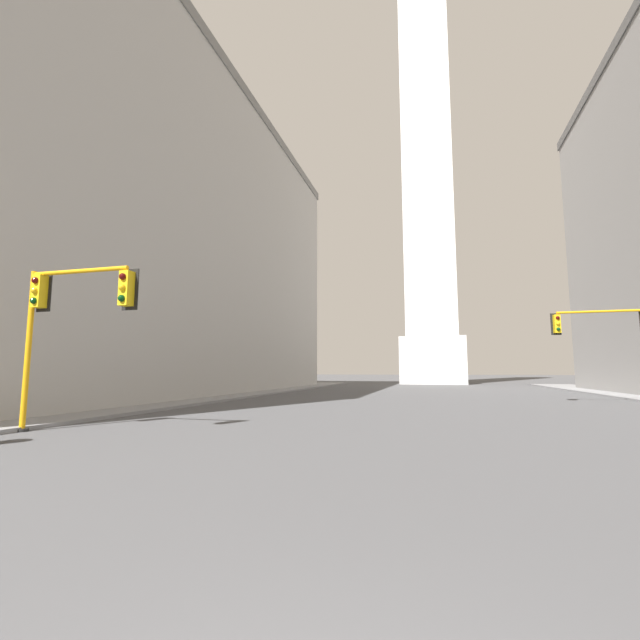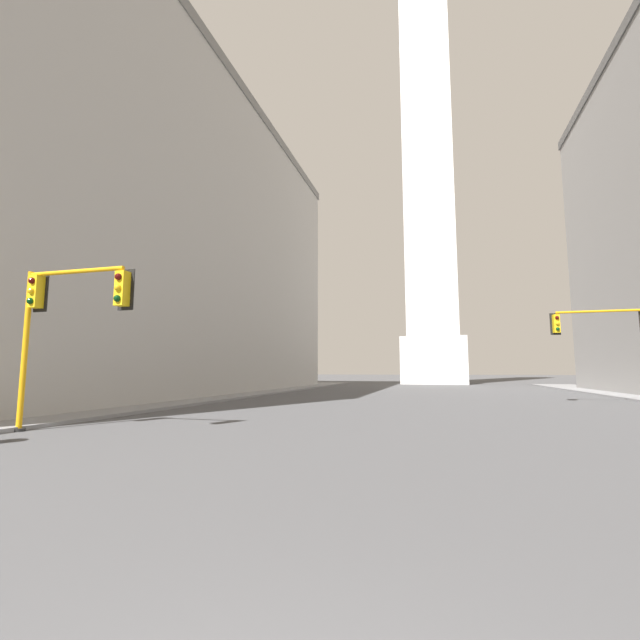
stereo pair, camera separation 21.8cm
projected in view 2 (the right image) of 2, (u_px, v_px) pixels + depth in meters
The scene contains 5 objects.
sidewalk_left at pixel (187, 400), 27.55m from camera, with size 5.00×78.35×0.15m, color gray.
building_left at pixel (123, 242), 37.95m from camera, with size 22.59×48.83×26.59m.
obelisk at pixel (427, 138), 68.15m from camera, with size 9.25×9.25×81.11m.
traffic_light_near_left at pixel (61, 308), 13.97m from camera, with size 4.21×0.50×5.29m.
traffic_light_mid_right at pixel (617, 331), 24.82m from camera, with size 5.47×0.52×5.53m.
Camera 2 is at (0.56, -1.20, 1.97)m, focal length 24.00 mm.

